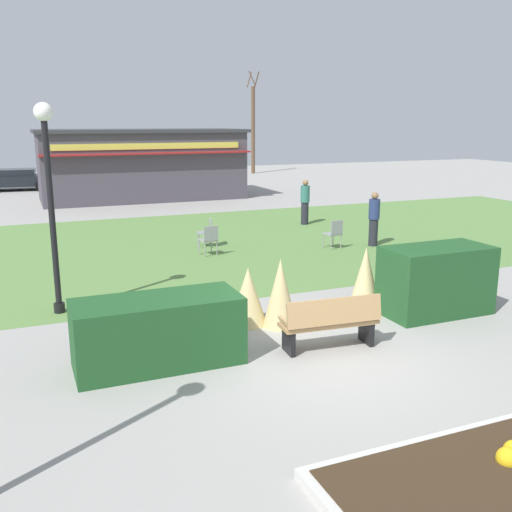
{
  "coord_description": "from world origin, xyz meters",
  "views": [
    {
      "loc": [
        -4.37,
        -7.69,
        3.79
      ],
      "look_at": [
        0.13,
        3.12,
        1.04
      ],
      "focal_mm": 40.13,
      "sensor_mm": 36.0,
      "label": 1
    }
  ],
  "objects_px": {
    "tree_right_bg": "(253,128)",
    "person_strolling": "(305,202)",
    "park_bench": "(330,323)",
    "parked_car_west_slot": "(16,179)",
    "cafe_chair_west": "(207,230)",
    "trash_bin": "(459,287)",
    "food_kiosk": "(142,164)",
    "lamppost_mid": "(49,184)",
    "cafe_chair_center": "(334,232)",
    "person_standing": "(374,219)",
    "cafe_chair_east": "(209,238)"
  },
  "relations": [
    {
      "from": "tree_right_bg",
      "to": "person_strolling",
      "type": "bearing_deg",
      "value": -107.31
    },
    {
      "from": "park_bench",
      "to": "parked_car_west_slot",
      "type": "relative_size",
      "value": 0.4
    },
    {
      "from": "cafe_chair_west",
      "to": "person_strolling",
      "type": "height_order",
      "value": "person_strolling"
    },
    {
      "from": "trash_bin",
      "to": "parked_car_west_slot",
      "type": "height_order",
      "value": "parked_car_west_slot"
    },
    {
      "from": "food_kiosk",
      "to": "tree_right_bg",
      "type": "bearing_deg",
      "value": 46.76
    },
    {
      "from": "food_kiosk",
      "to": "cafe_chair_west",
      "type": "distance_m",
      "value": 12.39
    },
    {
      "from": "trash_bin",
      "to": "park_bench",
      "type": "bearing_deg",
      "value": -166.04
    },
    {
      "from": "trash_bin",
      "to": "food_kiosk",
      "type": "relative_size",
      "value": 0.09
    },
    {
      "from": "trash_bin",
      "to": "tree_right_bg",
      "type": "relative_size",
      "value": 0.12
    },
    {
      "from": "lamppost_mid",
      "to": "food_kiosk",
      "type": "height_order",
      "value": "lamppost_mid"
    },
    {
      "from": "park_bench",
      "to": "cafe_chair_west",
      "type": "relative_size",
      "value": 1.95
    },
    {
      "from": "park_bench",
      "to": "trash_bin",
      "type": "distance_m",
      "value": 3.67
    },
    {
      "from": "food_kiosk",
      "to": "tree_right_bg",
      "type": "relative_size",
      "value": 1.36
    },
    {
      "from": "lamppost_mid",
      "to": "tree_right_bg",
      "type": "relative_size",
      "value": 0.56
    },
    {
      "from": "cafe_chair_center",
      "to": "tree_right_bg",
      "type": "xyz_separation_m",
      "value": [
        7.81,
        25.52,
        2.81
      ]
    },
    {
      "from": "person_standing",
      "to": "trash_bin",
      "type": "bearing_deg",
      "value": 16.73
    },
    {
      "from": "park_bench",
      "to": "food_kiosk",
      "type": "relative_size",
      "value": 0.17
    },
    {
      "from": "person_standing",
      "to": "cafe_chair_west",
      "type": "bearing_deg",
      "value": -76.43
    },
    {
      "from": "tree_right_bg",
      "to": "cafe_chair_center",
      "type": "bearing_deg",
      "value": -107.01
    },
    {
      "from": "food_kiosk",
      "to": "person_standing",
      "type": "bearing_deg",
      "value": -73.09
    },
    {
      "from": "trash_bin",
      "to": "tree_right_bg",
      "type": "bearing_deg",
      "value": 75.19
    },
    {
      "from": "lamppost_mid",
      "to": "trash_bin",
      "type": "xyz_separation_m",
      "value": [
        7.69,
        -2.93,
        -2.16
      ]
    },
    {
      "from": "cafe_chair_center",
      "to": "food_kiosk",
      "type": "bearing_deg",
      "value": 101.83
    },
    {
      "from": "trash_bin",
      "to": "cafe_chair_center",
      "type": "relative_size",
      "value": 1.03
    },
    {
      "from": "person_strolling",
      "to": "tree_right_bg",
      "type": "distance_m",
      "value": 22.49
    },
    {
      "from": "lamppost_mid",
      "to": "person_strolling",
      "type": "height_order",
      "value": "lamppost_mid"
    },
    {
      "from": "park_bench",
      "to": "person_standing",
      "type": "height_order",
      "value": "person_standing"
    },
    {
      "from": "food_kiosk",
      "to": "parked_car_west_slot",
      "type": "xyz_separation_m",
      "value": [
        -5.88,
        6.36,
        -1.09
      ]
    },
    {
      "from": "park_bench",
      "to": "lamppost_mid",
      "type": "distance_m",
      "value": 6.01
    },
    {
      "from": "park_bench",
      "to": "parked_car_west_slot",
      "type": "distance_m",
      "value": 27.76
    },
    {
      "from": "parked_car_west_slot",
      "to": "cafe_chair_east",
      "type": "bearing_deg",
      "value": -75.81
    },
    {
      "from": "person_strolling",
      "to": "person_standing",
      "type": "bearing_deg",
      "value": -77.51
    },
    {
      "from": "food_kiosk",
      "to": "parked_car_west_slot",
      "type": "distance_m",
      "value": 8.73
    },
    {
      "from": "food_kiosk",
      "to": "cafe_chair_center",
      "type": "relative_size",
      "value": 11.3
    },
    {
      "from": "person_standing",
      "to": "tree_right_bg",
      "type": "height_order",
      "value": "tree_right_bg"
    },
    {
      "from": "cafe_chair_east",
      "to": "cafe_chair_center",
      "type": "distance_m",
      "value": 3.85
    },
    {
      "from": "lamppost_mid",
      "to": "cafe_chair_west",
      "type": "bearing_deg",
      "value": 45.77
    },
    {
      "from": "person_strolling",
      "to": "tree_right_bg",
      "type": "bearing_deg",
      "value": 82.51
    },
    {
      "from": "trash_bin",
      "to": "cafe_chair_west",
      "type": "xyz_separation_m",
      "value": [
        -2.96,
        7.79,
        0.07
      ]
    },
    {
      "from": "cafe_chair_east",
      "to": "person_standing",
      "type": "distance_m",
      "value": 5.22
    },
    {
      "from": "lamppost_mid",
      "to": "cafe_chair_center",
      "type": "bearing_deg",
      "value": 20.62
    },
    {
      "from": "person_strolling",
      "to": "parked_car_west_slot",
      "type": "distance_m",
      "value": 19.08
    },
    {
      "from": "food_kiosk",
      "to": "cafe_chair_west",
      "type": "xyz_separation_m",
      "value": [
        -0.54,
        -12.32,
        -1.21
      ]
    },
    {
      "from": "park_bench",
      "to": "trash_bin",
      "type": "relative_size",
      "value": 1.9
    },
    {
      "from": "cafe_chair_west",
      "to": "cafe_chair_east",
      "type": "distance_m",
      "value": 1.23
    },
    {
      "from": "food_kiosk",
      "to": "parked_car_west_slot",
      "type": "bearing_deg",
      "value": 132.78
    },
    {
      "from": "food_kiosk",
      "to": "tree_right_bg",
      "type": "height_order",
      "value": "tree_right_bg"
    },
    {
      "from": "lamppost_mid",
      "to": "cafe_chair_east",
      "type": "relative_size",
      "value": 4.67
    },
    {
      "from": "trash_bin",
      "to": "person_strolling",
      "type": "distance_m",
      "value": 10.35
    },
    {
      "from": "trash_bin",
      "to": "parked_car_west_slot",
      "type": "xyz_separation_m",
      "value": [
        -8.3,
        26.46,
        0.19
      ]
    }
  ]
}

